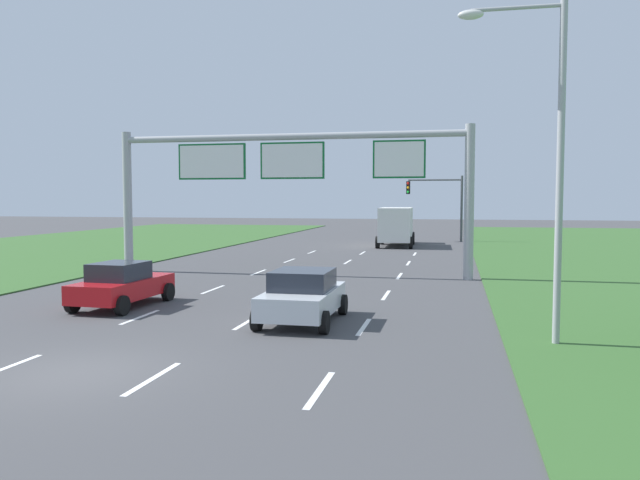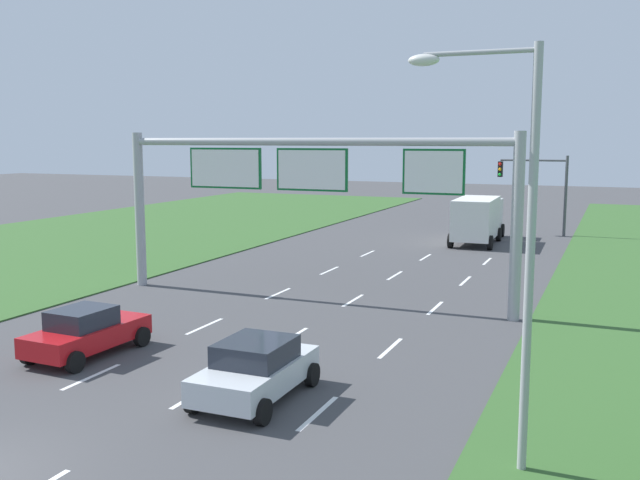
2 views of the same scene
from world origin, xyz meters
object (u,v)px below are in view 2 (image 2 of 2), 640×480
at_px(car_lead_silver, 256,369).
at_px(car_near_red, 86,332).
at_px(box_truck, 478,218).
at_px(street_lamp, 511,222).
at_px(traffic_light_mast, 537,180).
at_px(sign_gantry, 307,183).

bearing_deg(car_lead_silver, car_near_red, 169.06).
xyz_separation_m(car_lead_silver, box_truck, (0.02, 30.90, 0.84)).
xyz_separation_m(box_truck, street_lamp, (6.50, -32.44, 3.44)).
relative_size(car_near_red, car_lead_silver, 1.03).
bearing_deg(box_truck, traffic_light_mast, 58.46).
height_order(car_lead_silver, street_lamp, street_lamp).
height_order(car_near_red, sign_gantry, sign_gantry).
xyz_separation_m(car_lead_silver, sign_gantry, (-3.37, 10.96, 4.15)).
xyz_separation_m(car_near_red, sign_gantry, (3.26, 9.68, 4.18)).
height_order(car_lead_silver, traffic_light_mast, traffic_light_mast).
bearing_deg(sign_gantry, street_lamp, -51.65).
xyz_separation_m(car_lead_silver, street_lamp, (6.52, -1.54, 4.28)).
height_order(sign_gantry, street_lamp, street_lamp).
distance_m(sign_gantry, traffic_light_mast, 26.10).
distance_m(car_lead_silver, street_lamp, 7.95).
height_order(box_truck, street_lamp, street_lamp).
xyz_separation_m(traffic_light_mast, street_lamp, (3.44, -37.77, 1.21)).
xyz_separation_m(car_near_red, car_lead_silver, (6.63, -1.28, 0.03)).
relative_size(box_truck, traffic_light_mast, 1.37).
bearing_deg(car_near_red, box_truck, 79.95).
bearing_deg(car_near_red, sign_gantry, 74.00).
bearing_deg(car_lead_silver, sign_gantry, 107.10).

